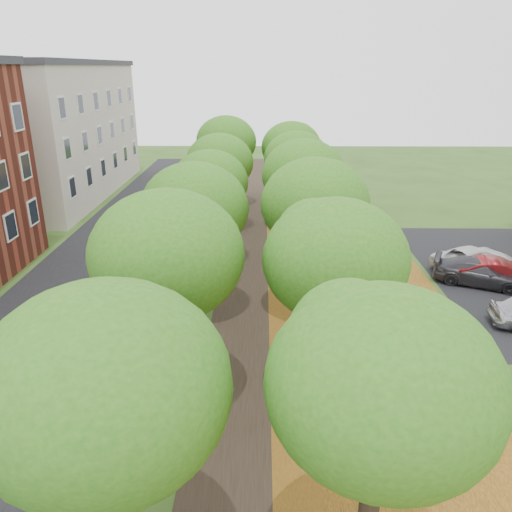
{
  "coord_description": "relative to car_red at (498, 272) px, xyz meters",
  "views": [
    {
      "loc": [
        0.53,
        -7.27,
        9.89
      ],
      "look_at": [
        0.25,
        12.15,
        2.5
      ],
      "focal_mm": 35.0,
      "sensor_mm": 36.0,
      "label": 1
    }
  ],
  "objects": [
    {
      "name": "street_asphalt",
      "position": [
        -19.37,
        0.01,
        -0.64
      ],
      "size": [
        8.0,
        70.0,
        0.01
      ],
      "primitive_type": "cube",
      "color": "black",
      "rests_on": "ground"
    },
    {
      "name": "footpath",
      "position": [
        -11.87,
        0.01,
        -0.64
      ],
      "size": [
        3.2,
        70.0,
        0.01
      ],
      "primitive_type": "cube",
      "color": "black",
      "rests_on": "ground"
    },
    {
      "name": "leaf_verge",
      "position": [
        -6.87,
        0.01,
        -0.64
      ],
      "size": [
        7.5,
        70.0,
        0.01
      ],
      "primitive_type": "cube",
      "color": "#A46A1E",
      "rests_on": "ground"
    },
    {
      "name": "tree_row_west",
      "position": [
        -14.07,
        0.01,
        3.78
      ],
      "size": [
        4.12,
        34.12,
        6.2
      ],
      "color": "black",
      "rests_on": "ground"
    },
    {
      "name": "tree_row_east",
      "position": [
        -9.27,
        0.01,
        3.78
      ],
      "size": [
        4.12,
        34.12,
        6.2
      ],
      "color": "black",
      "rests_on": "ground"
    },
    {
      "name": "building_cream",
      "position": [
        -28.87,
        18.01,
        4.57
      ],
      "size": [
        10.3,
        20.3,
        10.4
      ],
      "color": "beige",
      "rests_on": "ground"
    },
    {
      "name": "car_red",
      "position": [
        0.0,
        0.0,
        0.0
      ],
      "size": [
        4.07,
        2.02,
        1.28
      ],
      "primitive_type": "imported",
      "rotation": [
        0.0,
        0.0,
        1.4
      ],
      "color": "maroon",
      "rests_on": "ground"
    },
    {
      "name": "car_grey",
      "position": [
        -0.87,
        0.03,
        -0.03
      ],
      "size": [
        4.59,
        3.29,
        1.23
      ],
      "primitive_type": "imported",
      "rotation": [
        0.0,
        0.0,
        1.16
      ],
      "color": "#323237",
      "rests_on": "ground"
    },
    {
      "name": "car_white",
      "position": [
        -0.4,
        1.8,
        -0.02
      ],
      "size": [
        4.92,
        3.5,
        1.25
      ],
      "primitive_type": "imported",
      "rotation": [
        0.0,
        0.0,
        1.93
      ],
      "color": "silver",
      "rests_on": "ground"
    }
  ]
}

